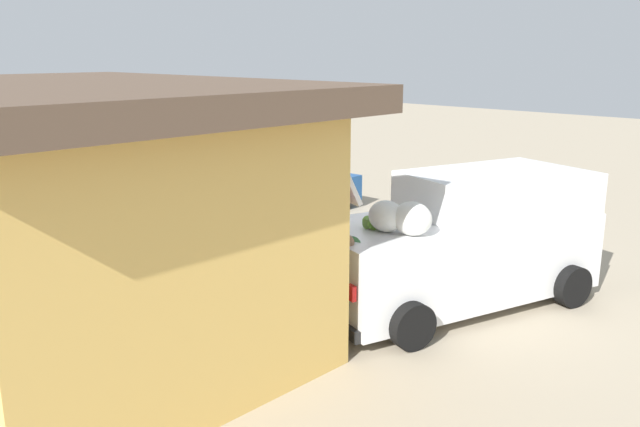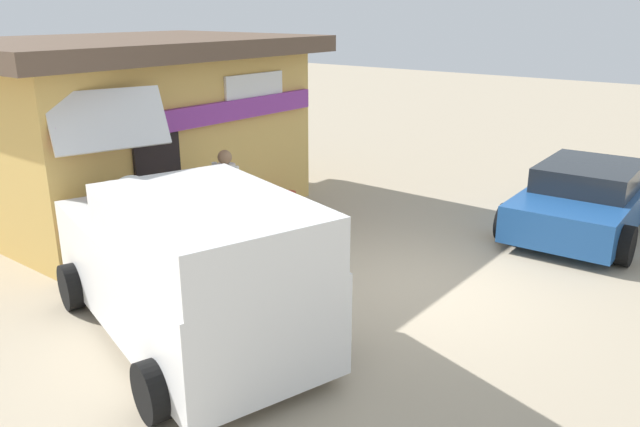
# 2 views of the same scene
# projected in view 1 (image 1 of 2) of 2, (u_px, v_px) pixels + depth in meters

# --- Properties ---
(ground_plane) EXTENTS (60.00, 60.00, 0.00)m
(ground_plane) POSITION_uv_depth(u_px,v_px,m) (367.00, 244.00, 12.90)
(ground_plane) COLOR tan
(storefront_bar) EXTENTS (6.70, 4.85, 3.39)m
(storefront_bar) POSITION_uv_depth(u_px,v_px,m) (73.00, 214.00, 8.16)
(storefront_bar) COLOR #E0B259
(storefront_bar) RESTS_ON ground_plane
(delivery_van) EXTENTS (3.18, 5.13, 2.79)m
(delivery_van) POSITION_uv_depth(u_px,v_px,m) (461.00, 240.00, 9.75)
(delivery_van) COLOR white
(delivery_van) RESTS_ON ground_plane
(parked_sedan) EXTENTS (4.27, 2.30, 1.24)m
(parked_sedan) POSITION_uv_depth(u_px,v_px,m) (276.00, 178.00, 16.54)
(parked_sedan) COLOR #1E4C8C
(parked_sedan) RESTS_ON ground_plane
(vendor_standing) EXTENTS (0.36, 0.57, 1.72)m
(vendor_standing) POSITION_uv_depth(u_px,v_px,m) (269.00, 231.00, 10.11)
(vendor_standing) COLOR #4C4C51
(vendor_standing) RESTS_ON ground_plane
(customer_bending) EXTENTS (0.62, 0.76, 1.47)m
(customer_bending) POSITION_uv_depth(u_px,v_px,m) (356.00, 270.00, 8.65)
(customer_bending) COLOR #726047
(customer_bending) RESTS_ON ground_plane
(unloaded_banana_pile) EXTENTS (0.90, 0.80, 0.49)m
(unloaded_banana_pile) POSITION_uv_depth(u_px,v_px,m) (268.00, 329.00, 8.42)
(unloaded_banana_pile) COLOR silver
(unloaded_banana_pile) RESTS_ON ground_plane
(paint_bucket) EXTENTS (0.34, 0.34, 0.41)m
(paint_bucket) POSITION_uv_depth(u_px,v_px,m) (165.00, 257.00, 11.39)
(paint_bucket) COLOR #BF3F33
(paint_bucket) RESTS_ON ground_plane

